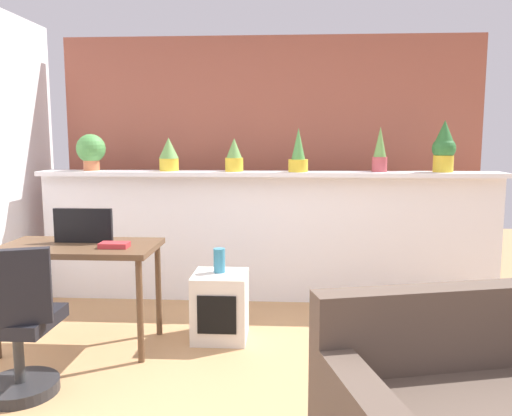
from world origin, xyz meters
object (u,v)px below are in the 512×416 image
object	(u,v)px
potted_plant_0	(91,150)
potted_plant_1	(169,154)
potted_plant_3	(298,154)
office_chair	(16,334)
potted_plant_2	(234,156)
desk	(80,256)
couch	(496,412)
vase_on_shelf	(219,260)
potted_plant_4	(380,151)
tv_monitor	(83,226)
book_on_desk	(114,245)
side_cube_shelf	(220,306)
potted_plant_5	(444,147)

from	to	relation	value
potted_plant_0	potted_plant_1	size ratio (longest dim) A/B	1.11
potted_plant_3	office_chair	xyz separation A→B (m)	(-1.64, -1.87, -0.97)
potted_plant_1	potted_plant_2	xyz separation A→B (m)	(0.60, -0.03, -0.01)
potted_plant_0	desk	xyz separation A→B (m)	(0.34, -1.18, -0.72)
couch	vase_on_shelf	bearing A→B (deg)	133.41
potted_plant_3	couch	bearing A→B (deg)	-70.37
desk	office_chair	size ratio (longest dim) A/B	1.21
potted_plant_0	potted_plant_2	world-z (taller)	potted_plant_0
potted_plant_1	potted_plant_4	size ratio (longest dim) A/B	0.76
tv_monitor	couch	bearing A→B (deg)	-29.57
desk	book_on_desk	xyz separation A→B (m)	(0.28, -0.08, 0.10)
potted_plant_1	office_chair	xyz separation A→B (m)	(-0.47, -1.93, -0.97)
side_cube_shelf	desk	bearing A→B (deg)	-168.52
desk	couch	distance (m)	2.77
potted_plant_4	side_cube_shelf	world-z (taller)	potted_plant_4
potted_plant_4	side_cube_shelf	size ratio (longest dim) A/B	0.80
tv_monitor	book_on_desk	xyz separation A→B (m)	(0.28, -0.16, -0.11)
potted_plant_5	office_chair	distance (m)	3.66
potted_plant_4	office_chair	distance (m)	3.22
book_on_desk	potted_plant_2	bearing A→B (deg)	59.47
potted_plant_5	desk	world-z (taller)	potted_plant_5
desk	book_on_desk	size ratio (longest dim) A/B	5.60
potted_plant_2	book_on_desk	size ratio (longest dim) A/B	1.52
vase_on_shelf	potted_plant_1	bearing A→B (deg)	122.23
potted_plant_2	couch	bearing A→B (deg)	-59.45
office_chair	vase_on_shelf	xyz separation A→B (m)	(1.05, 1.02, 0.20)
potted_plant_4	desk	bearing A→B (deg)	-153.14
potted_plant_0	tv_monitor	world-z (taller)	potted_plant_0
potted_plant_5	couch	bearing A→B (deg)	-99.91
potted_plant_3	side_cube_shelf	bearing A→B (deg)	-123.22
potted_plant_2	book_on_desk	distance (m)	1.51
desk	couch	xyz separation A→B (m)	(2.42, -1.29, -0.38)
potted_plant_0	potted_plant_5	world-z (taller)	potted_plant_5
vase_on_shelf	couch	world-z (taller)	couch
potted_plant_0	potted_plant_1	distance (m)	0.73
potted_plant_4	tv_monitor	xyz separation A→B (m)	(-2.29, -1.08, -0.51)
potted_plant_0	potted_plant_3	xyz separation A→B (m)	(1.91, -0.08, -0.02)
potted_plant_5	side_cube_shelf	size ratio (longest dim) A/B	0.91
potted_plant_3	office_chair	size ratio (longest dim) A/B	0.43
potted_plant_3	desk	distance (m)	2.04
potted_plant_0	potted_plant_2	distance (m)	1.33
potted_plant_2	office_chair	world-z (taller)	potted_plant_2
potted_plant_0	vase_on_shelf	xyz separation A→B (m)	(1.31, -0.93, -0.80)
potted_plant_5	tv_monitor	distance (m)	3.09
potted_plant_1	potted_plant_3	xyz separation A→B (m)	(1.18, -0.06, 0.01)
potted_plant_2	potted_plant_4	bearing A→B (deg)	1.63
potted_plant_1	couch	distance (m)	3.36
desk	tv_monitor	bearing A→B (deg)	86.71
vase_on_shelf	potted_plant_2	bearing A→B (deg)	88.38
potted_plant_3	tv_monitor	xyz separation A→B (m)	(-1.57, -1.02, -0.49)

